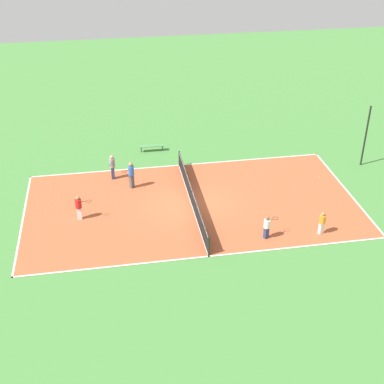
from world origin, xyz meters
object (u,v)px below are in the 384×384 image
player_near_blue (131,173)px  tennis_ball_right_alley (247,175)px  fence_post_back_left (366,136)px  bench (152,146)px  tennis_net (192,197)px  player_baseline_gray (112,165)px  player_coach_red (79,206)px  player_far_white (267,226)px  player_center_orange (322,222)px  tennis_ball_left_sideline (320,177)px

player_near_blue → tennis_ball_right_alley: bearing=141.8°
fence_post_back_left → bench: bearing=-108.0°
tennis_net → tennis_ball_right_alley: 5.22m
player_near_blue → player_baseline_gray: (-1.38, -1.13, -0.07)m
player_coach_red → player_far_white: (3.66, 10.09, -0.09)m
tennis_net → player_coach_red: 6.68m
tennis_net → player_center_orange: player_center_orange is taller
player_coach_red → player_near_blue: size_ratio=0.84×
player_far_white → player_baseline_gray: player_baseline_gray is taller
bench → fence_post_back_left: (4.55, 13.99, 1.76)m
tennis_net → bench: 7.92m
player_near_blue → player_far_white: bearing=94.9°
tennis_net → player_far_white: size_ratio=7.50×
player_baseline_gray → player_far_white: bearing=47.6°
player_baseline_gray → tennis_ball_right_alley: bearing=86.3°
player_baseline_gray → tennis_ball_left_sideline: player_baseline_gray is taller
player_near_blue → player_center_orange: 12.13m
player_far_white → tennis_ball_right_alley: (-7.09, 0.82, -0.74)m
tennis_net → player_far_white: 5.35m
player_coach_red → player_far_white: 10.73m
player_baseline_gray → tennis_ball_left_sideline: 13.64m
tennis_ball_left_sideline → bench: bearing=-119.3°
tennis_ball_right_alley → player_far_white: bearing=-6.6°
player_center_orange → tennis_ball_left_sideline: (-6.07, 2.32, -0.74)m
tennis_net → player_far_white: player_far_white is taller
tennis_net → tennis_ball_left_sideline: bearing=101.9°
tennis_net → tennis_ball_left_sideline: tennis_net is taller
player_coach_red → fence_post_back_left: (-3.64, 19.04, 1.26)m
tennis_net → tennis_ball_left_sideline: (-1.87, 8.87, -0.53)m
player_far_white → player_center_orange: 3.12m
player_far_white → tennis_ball_right_alley: size_ratio=20.24×
player_center_orange → tennis_ball_right_alley: bearing=89.3°
player_center_orange → tennis_ball_right_alley: size_ratio=20.40×
player_center_orange → tennis_ball_left_sideline: 6.55m
player_coach_red → tennis_ball_right_alley: bearing=23.4°
player_coach_red → tennis_ball_right_alley: size_ratio=22.34×
tennis_net → bench: size_ratio=5.61×
fence_post_back_left → tennis_ball_right_alley: bearing=-88.5°
tennis_net → player_near_blue: size_ratio=5.74×
tennis_ball_right_alley → fence_post_back_left: fence_post_back_left is taller
player_far_white → tennis_ball_right_alley: 7.17m
player_baseline_gray → tennis_ball_right_alley: 8.92m
tennis_net → player_baseline_gray: bearing=-131.8°
player_coach_red → player_baseline_gray: size_ratio=0.90×
player_coach_red → player_far_white: player_coach_red is taller
player_near_blue → tennis_ball_right_alley: player_near_blue is taller
bench → player_center_orange: size_ratio=1.33×
player_coach_red → tennis_ball_right_alley: player_coach_red is taller
tennis_net → player_baseline_gray: size_ratio=6.09×
player_center_orange → player_baseline_gray: size_ratio=0.82×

